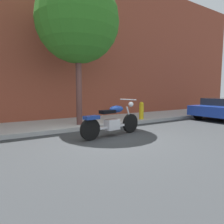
{
  "coord_description": "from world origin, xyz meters",
  "views": [
    {
      "loc": [
        -3.07,
        -4.67,
        1.38
      ],
      "look_at": [
        0.19,
        0.38,
        0.74
      ],
      "focal_mm": 31.9,
      "sensor_mm": 36.0,
      "label": 1
    }
  ],
  "objects": [
    {
      "name": "ground_plane",
      "position": [
        0.0,
        0.0,
        0.0
      ],
      "size": [
        60.0,
        60.0,
        0.0
      ],
      "primitive_type": "plane",
      "color": "#303335"
    },
    {
      "name": "sidewalk",
      "position": [
        0.0,
        2.85,
        0.07
      ],
      "size": [
        25.87,
        2.48,
        0.14
      ],
      "primitive_type": "cube",
      "color": "#AEAEAE",
      "rests_on": "ground"
    },
    {
      "name": "building_facade",
      "position": [
        0.0,
        4.34,
        3.63
      ],
      "size": [
        25.87,
        0.5,
        7.25
      ],
      "primitive_type": "cube",
      "color": "brown",
      "rests_on": "ground"
    },
    {
      "name": "motorcycle",
      "position": [
        0.18,
        0.38,
        0.47
      ],
      "size": [
        2.23,
        0.71,
        1.12
      ],
      "color": "black",
      "rests_on": "ground"
    },
    {
      "name": "street_tree",
      "position": [
        -0.13,
        2.12,
        3.82
      ],
      "size": [
        2.94,
        2.94,
        5.3
      ],
      "color": "brown",
      "rests_on": "ground"
    },
    {
      "name": "fire_hydrant",
      "position": [
        2.75,
        1.95,
        0.46
      ],
      "size": [
        0.2,
        0.2,
        0.91
      ],
      "color": "gold",
      "rests_on": "ground"
    }
  ]
}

